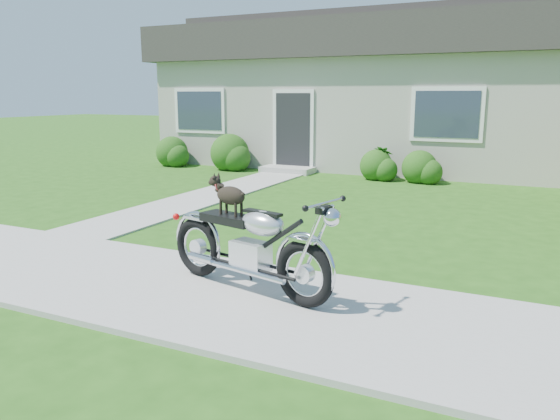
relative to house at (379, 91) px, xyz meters
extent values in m
plane|color=#235114|center=(0.00, -11.99, -2.16)|extent=(80.00, 80.00, 0.00)
cube|color=#9E9B93|center=(0.00, -11.99, -2.14)|extent=(24.00, 2.20, 0.04)
cube|color=#9E9B93|center=(-1.50, -6.99, -2.14)|extent=(1.20, 8.00, 0.03)
cube|color=#A9A499|center=(0.00, 0.01, -0.66)|extent=(12.00, 6.00, 3.00)
cube|color=#2D2B28|center=(0.00, 0.01, 1.34)|extent=(12.60, 6.60, 1.00)
cube|color=#2D2B28|center=(0.00, 0.01, 2.04)|extent=(12.60, 2.00, 0.60)
cube|color=black|center=(-1.50, -3.02, -1.11)|extent=(1.00, 0.06, 2.10)
cube|color=#9E9B93|center=(-1.50, -3.37, -2.08)|extent=(1.40, 0.70, 0.16)
cube|color=#2D3847|center=(-4.50, -3.02, -0.56)|extent=(1.70, 0.05, 1.30)
cube|color=#2D3847|center=(2.50, -3.02, -0.56)|extent=(1.70, 0.05, 1.30)
sphere|color=#234E14|center=(2.02, -3.49, -1.80)|extent=(0.83, 0.83, 0.83)
sphere|color=#234E14|center=(-5.19, -3.49, -1.76)|extent=(0.94, 0.94, 0.94)
sphere|color=#234E14|center=(0.97, -3.49, -1.82)|extent=(0.80, 0.80, 0.80)
sphere|color=#234E14|center=(-3.22, -3.49, -1.70)|extent=(1.08, 1.08, 1.08)
imported|color=#144E15|center=(-3.42, -3.44, -1.83)|extent=(0.69, 0.63, 0.66)
imported|color=#296B1D|center=(1.13, -3.44, -1.74)|extent=(0.56, 0.56, 0.83)
torus|color=black|center=(2.66, -11.97, -1.78)|extent=(0.68, 0.26, 0.67)
torus|color=black|center=(1.20, -11.62, -1.78)|extent=(0.68, 0.26, 0.67)
cube|color=silver|center=(1.98, -11.80, -1.73)|extent=(0.44, 0.33, 0.30)
ellipsoid|color=silver|center=(2.15, -11.84, -1.36)|extent=(0.56, 0.40, 0.26)
cube|color=black|center=(1.69, -11.73, -1.38)|extent=(0.69, 0.40, 0.09)
cube|color=silver|center=(2.66, -11.97, -1.44)|extent=(0.32, 0.21, 0.03)
cube|color=silver|center=(1.20, -11.62, -1.44)|extent=(0.32, 0.21, 0.03)
cylinder|color=silver|center=(2.88, -12.02, -1.06)|extent=(0.17, 0.59, 0.03)
sphere|color=silver|center=(2.96, -12.04, -1.18)|extent=(0.20, 0.20, 0.17)
cylinder|color=silver|center=(1.95, -11.93, -1.86)|extent=(1.08, 0.31, 0.06)
ellipsoid|color=black|center=(1.72, -11.74, -1.13)|extent=(0.40, 0.26, 0.20)
sphere|color=black|center=(1.50, -11.69, -1.00)|extent=(0.14, 0.14, 0.12)
cylinder|color=black|center=(1.62, -11.67, -1.26)|extent=(0.04, 0.04, 0.15)
cylinder|color=black|center=(1.60, -11.76, -1.26)|extent=(0.04, 0.04, 0.15)
cylinder|color=black|center=(1.84, -11.72, -1.26)|extent=(0.04, 0.04, 0.15)
cylinder|color=black|center=(1.82, -11.81, -1.26)|extent=(0.04, 0.04, 0.15)
torus|color=#C73536|center=(1.55, -11.70, -1.05)|extent=(0.08, 0.11, 0.10)
camera|label=1|loc=(4.61, -16.57, -0.09)|focal=35.00mm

